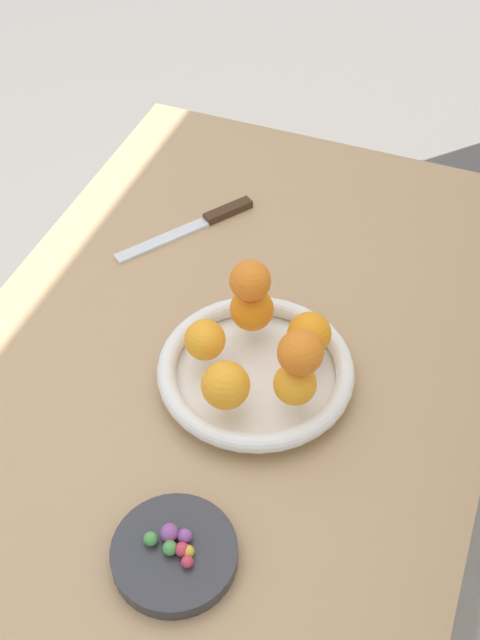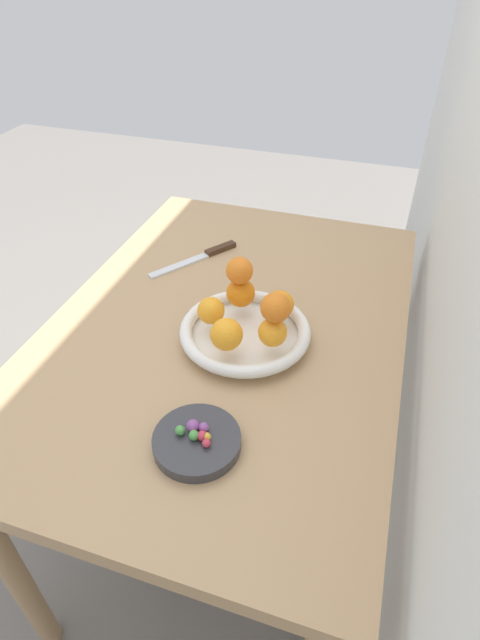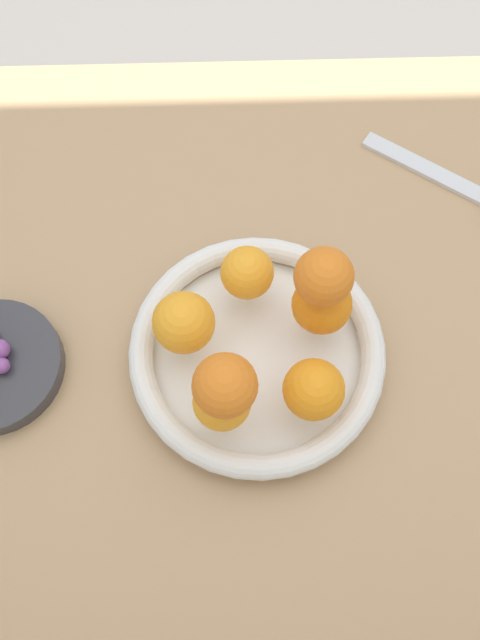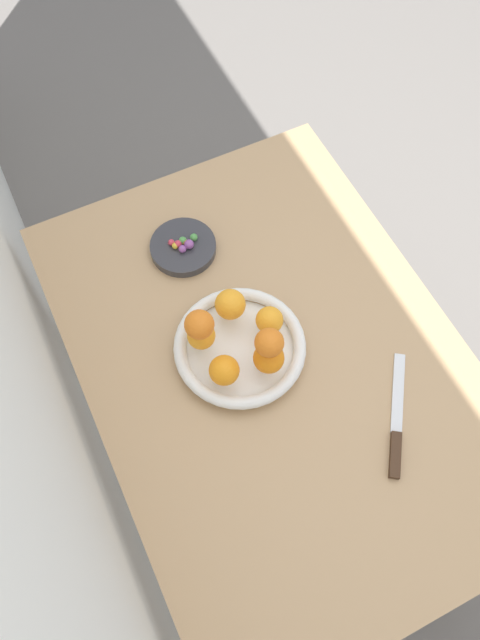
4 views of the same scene
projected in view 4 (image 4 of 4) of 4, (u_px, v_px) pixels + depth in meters
ground_plane at (263, 455)px, 1.95m from camera, size 6.00×6.00×0.00m
dining_table at (273, 377)px, 1.37m from camera, size 1.10×0.76×0.74m
fruit_bowl at (240, 347)px, 1.28m from camera, size 0.27×0.27×0.04m
candy_dish at (183, 247)px, 1.40m from camera, size 0.15×0.15×0.02m
orange_0 at (201, 336)px, 1.24m from camera, size 0.06×0.06×0.06m
orange_1 at (225, 372)px, 1.20m from camera, size 0.06×0.06×0.06m
orange_2 at (269, 358)px, 1.21m from camera, size 0.06×0.06×0.06m
orange_3 at (269, 320)px, 1.26m from camera, size 0.06×0.06×0.06m
orange_4 at (230, 304)px, 1.27m from camera, size 0.06×0.06×0.06m
orange_5 at (269, 343)px, 1.16m from camera, size 0.06×0.06×0.06m
orange_6 at (199, 325)px, 1.19m from camera, size 0.06×0.06×0.06m
candy_ball_0 at (182, 249)px, 1.38m from camera, size 0.02×0.02×0.02m
candy_ball_1 at (171, 242)px, 1.39m from camera, size 0.01×0.01×0.01m
candy_ball_2 at (184, 241)px, 1.39m from camera, size 0.02×0.02×0.02m
candy_ball_3 at (194, 237)px, 1.39m from camera, size 0.02×0.02×0.02m
candy_ball_4 at (175, 246)px, 1.38m from camera, size 0.01×0.01×0.01m
candy_ball_5 at (189, 244)px, 1.38m from camera, size 0.02×0.02×0.02m
candy_ball_6 at (183, 241)px, 1.39m from camera, size 0.02×0.02×0.02m
candy_ball_7 at (178, 244)px, 1.39m from camera, size 0.02×0.02×0.02m
knife at (397, 425)px, 1.22m from camera, size 0.22×0.17×0.01m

